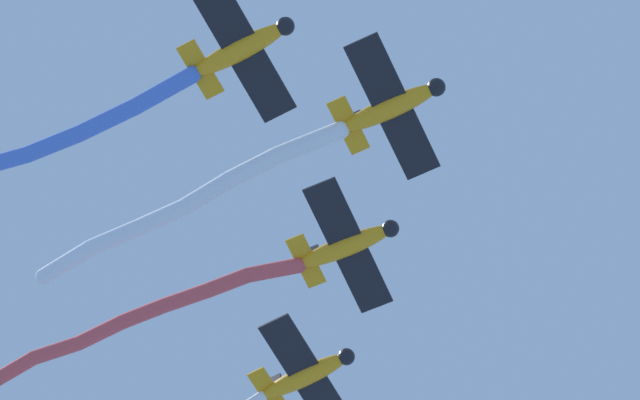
% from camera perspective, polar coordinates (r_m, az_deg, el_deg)
% --- Properties ---
extents(airplane_lead, '(7.32, 5.76, 1.88)m').
position_cam_1_polar(airplane_lead, '(64.58, 3.04, 3.94)').
color(airplane_lead, orange).
extents(smoke_trail_lead, '(11.63, 15.75, 4.30)m').
position_cam_1_polar(smoke_trail_lead, '(68.43, -5.79, -0.20)').
color(smoke_trail_lead, white).
extents(airplane_left_wing, '(7.38, 5.76, 1.88)m').
position_cam_1_polar(airplane_left_wing, '(67.37, 1.17, -1.92)').
color(airplane_left_wing, orange).
extents(smoke_trail_left_wing, '(15.04, 23.06, 3.31)m').
position_cam_1_polar(smoke_trail_left_wing, '(72.90, -10.27, -6.17)').
color(smoke_trail_left_wing, '#DB4C4C').
extents(airplane_right_wing, '(7.22, 5.88, 1.88)m').
position_cam_1_polar(airplane_right_wing, '(63.97, -3.30, 6.40)').
color(airplane_right_wing, orange).
extents(airplane_slot, '(7.20, 5.89, 1.88)m').
position_cam_1_polar(airplane_slot, '(70.61, -0.55, -7.38)').
color(airplane_slot, orange).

